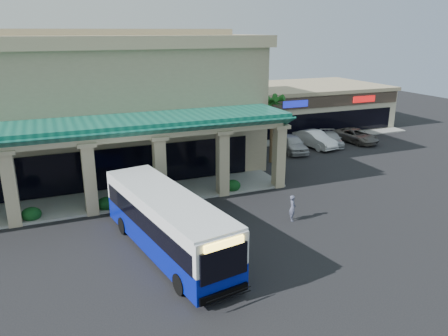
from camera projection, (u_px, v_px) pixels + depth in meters
name	position (u px, v px, depth m)	size (l,w,h in m)	color
ground	(232.00, 227.00, 26.14)	(110.00, 110.00, 0.00)	black
main_building	(65.00, 102.00, 35.63)	(30.80, 14.80, 11.35)	tan
arcade	(78.00, 166.00, 28.37)	(30.00, 6.20, 5.70)	#0E5849
strip_mall	(290.00, 106.00, 53.10)	(22.50, 12.50, 4.90)	beige
palm_0	(272.00, 126.00, 37.93)	(2.40, 2.40, 6.60)	#155016
palm_1	(266.00, 123.00, 41.06)	(2.40, 2.40, 5.80)	#155016
broadleaf_tree	(226.00, 120.00, 44.89)	(2.60, 2.60, 4.81)	#0C3713
transit_bus	(167.00, 224.00, 22.70)	(2.70, 11.60, 3.24)	#06159B
pedestrian	(293.00, 208.00, 26.81)	(0.60, 0.39, 1.64)	#474B63
car_silver	(292.00, 144.00, 42.04)	(1.94, 4.83, 1.65)	#ADADB1
car_white	(315.00, 139.00, 43.66)	(1.76, 5.04, 1.66)	white
car_red	(331.00, 139.00, 44.56)	(1.82, 4.47, 1.30)	#A6A7A9
car_gray	(356.00, 136.00, 45.66)	(2.37, 5.14, 1.43)	#5F5853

